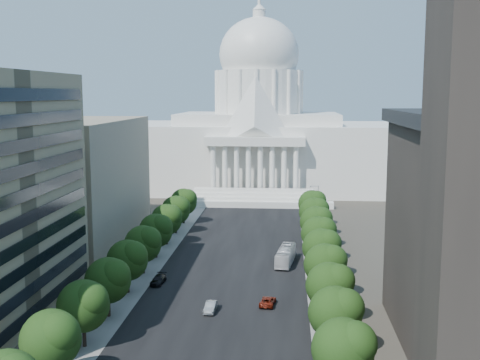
% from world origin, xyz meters
% --- Properties ---
extents(road_asphalt, '(30.00, 260.00, 0.01)m').
position_xyz_m(road_asphalt, '(0.00, 90.00, 0.00)').
color(road_asphalt, black).
rests_on(road_asphalt, ground).
extents(sidewalk_left, '(8.00, 260.00, 0.02)m').
position_xyz_m(sidewalk_left, '(-19.00, 90.00, 0.00)').
color(sidewalk_left, gray).
rests_on(sidewalk_left, ground).
extents(sidewalk_right, '(8.00, 260.00, 0.02)m').
position_xyz_m(sidewalk_right, '(19.00, 90.00, 0.00)').
color(sidewalk_right, gray).
rests_on(sidewalk_right, ground).
extents(capitol, '(120.00, 56.00, 73.00)m').
position_xyz_m(capitol, '(0.00, 184.89, 20.01)').
color(capitol, white).
rests_on(capitol, ground).
extents(office_block_left_far, '(38.00, 52.00, 30.00)m').
position_xyz_m(office_block_left_far, '(-48.00, 100.00, 15.00)').
color(office_block_left_far, gray).
rests_on(office_block_left_far, ground).
extents(tree_l_b, '(7.79, 7.60, 9.97)m').
position_xyz_m(tree_l_b, '(-17.66, 23.81, 6.45)').
color(tree_l_b, '#33261C').
rests_on(tree_l_b, ground).
extents(tree_l_c, '(7.79, 7.60, 9.97)m').
position_xyz_m(tree_l_c, '(-17.66, 35.81, 6.45)').
color(tree_l_c, '#33261C').
rests_on(tree_l_c, ground).
extents(tree_l_d, '(7.79, 7.60, 9.97)m').
position_xyz_m(tree_l_d, '(-17.66, 47.81, 6.45)').
color(tree_l_d, '#33261C').
rests_on(tree_l_d, ground).
extents(tree_l_e, '(7.79, 7.60, 9.97)m').
position_xyz_m(tree_l_e, '(-17.66, 59.81, 6.45)').
color(tree_l_e, '#33261C').
rests_on(tree_l_e, ground).
extents(tree_l_f, '(7.79, 7.60, 9.97)m').
position_xyz_m(tree_l_f, '(-17.66, 71.81, 6.45)').
color(tree_l_f, '#33261C').
rests_on(tree_l_f, ground).
extents(tree_l_g, '(7.79, 7.60, 9.97)m').
position_xyz_m(tree_l_g, '(-17.66, 83.81, 6.45)').
color(tree_l_g, '#33261C').
rests_on(tree_l_g, ground).
extents(tree_l_h, '(7.79, 7.60, 9.97)m').
position_xyz_m(tree_l_h, '(-17.66, 95.81, 6.45)').
color(tree_l_h, '#33261C').
rests_on(tree_l_h, ground).
extents(tree_l_i, '(7.79, 7.60, 9.97)m').
position_xyz_m(tree_l_i, '(-17.66, 107.81, 6.45)').
color(tree_l_i, '#33261C').
rests_on(tree_l_i, ground).
extents(tree_l_j, '(7.79, 7.60, 9.97)m').
position_xyz_m(tree_l_j, '(-17.66, 119.81, 6.45)').
color(tree_l_j, '#33261C').
rests_on(tree_l_j, ground).
extents(tree_r_b, '(7.79, 7.60, 9.97)m').
position_xyz_m(tree_r_b, '(18.34, 23.81, 6.45)').
color(tree_r_b, '#33261C').
rests_on(tree_r_b, ground).
extents(tree_r_c, '(7.79, 7.60, 9.97)m').
position_xyz_m(tree_r_c, '(18.34, 35.81, 6.45)').
color(tree_r_c, '#33261C').
rests_on(tree_r_c, ground).
extents(tree_r_d, '(7.79, 7.60, 9.97)m').
position_xyz_m(tree_r_d, '(18.34, 47.81, 6.45)').
color(tree_r_d, '#33261C').
rests_on(tree_r_d, ground).
extents(tree_r_e, '(7.79, 7.60, 9.97)m').
position_xyz_m(tree_r_e, '(18.34, 59.81, 6.45)').
color(tree_r_e, '#33261C').
rests_on(tree_r_e, ground).
extents(tree_r_f, '(7.79, 7.60, 9.97)m').
position_xyz_m(tree_r_f, '(18.34, 71.81, 6.45)').
color(tree_r_f, '#33261C').
rests_on(tree_r_f, ground).
extents(tree_r_g, '(7.79, 7.60, 9.97)m').
position_xyz_m(tree_r_g, '(18.34, 83.81, 6.45)').
color(tree_r_g, '#33261C').
rests_on(tree_r_g, ground).
extents(tree_r_h, '(7.79, 7.60, 9.97)m').
position_xyz_m(tree_r_h, '(18.34, 95.81, 6.45)').
color(tree_r_h, '#33261C').
rests_on(tree_r_h, ground).
extents(tree_r_i, '(7.79, 7.60, 9.97)m').
position_xyz_m(tree_r_i, '(18.34, 107.81, 6.45)').
color(tree_r_i, '#33261C').
rests_on(tree_r_i, ground).
extents(tree_r_j, '(7.79, 7.60, 9.97)m').
position_xyz_m(tree_r_j, '(18.34, 119.81, 6.45)').
color(tree_r_j, '#33261C').
rests_on(tree_r_j, ground).
extents(streetlight_b, '(2.61, 0.44, 9.00)m').
position_xyz_m(streetlight_b, '(19.90, 35.00, 5.82)').
color(streetlight_b, gray).
rests_on(streetlight_b, ground).
extents(streetlight_c, '(2.61, 0.44, 9.00)m').
position_xyz_m(streetlight_c, '(19.90, 60.00, 5.82)').
color(streetlight_c, gray).
rests_on(streetlight_c, ground).
extents(streetlight_d, '(2.61, 0.44, 9.00)m').
position_xyz_m(streetlight_d, '(19.90, 85.00, 5.82)').
color(streetlight_d, gray).
rests_on(streetlight_d, ground).
extents(streetlight_e, '(2.61, 0.44, 9.00)m').
position_xyz_m(streetlight_e, '(19.90, 110.00, 5.82)').
color(streetlight_e, gray).
rests_on(streetlight_e, ground).
extents(streetlight_f, '(2.61, 0.44, 9.00)m').
position_xyz_m(streetlight_f, '(19.90, 135.00, 5.82)').
color(streetlight_f, gray).
rests_on(streetlight_f, ground).
extents(car_silver, '(1.98, 5.05, 1.64)m').
position_xyz_m(car_silver, '(-1.50, 51.46, 0.82)').
color(car_silver, '#9B9FA2').
rests_on(car_silver, ground).
extents(car_red, '(3.06, 5.51, 1.46)m').
position_xyz_m(car_red, '(7.99, 55.26, 0.73)').
color(car_red, '#67180B').
rests_on(car_red, ground).
extents(car_dark_b, '(2.57, 5.57, 1.58)m').
position_xyz_m(car_dark_b, '(-13.50, 65.49, 0.79)').
color(car_dark_b, black).
rests_on(car_dark_b, ground).
extents(city_bus, '(4.65, 13.05, 3.56)m').
position_xyz_m(city_bus, '(10.97, 81.50, 1.78)').
color(city_bus, silver).
rests_on(city_bus, ground).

